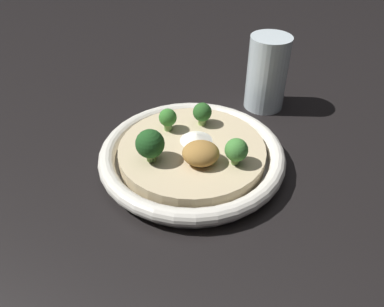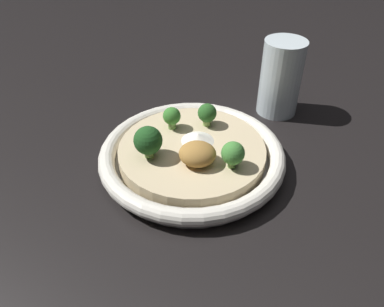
{
  "view_description": "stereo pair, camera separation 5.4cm",
  "coord_description": "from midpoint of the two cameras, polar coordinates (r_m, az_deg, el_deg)",
  "views": [
    {
      "loc": [
        0.01,
        0.43,
        0.36
      ],
      "look_at": [
        0.0,
        0.0,
        0.02
      ],
      "focal_mm": 35.0,
      "sensor_mm": 36.0,
      "label": 1
    },
    {
      "loc": [
        -0.04,
        0.42,
        0.36
      ],
      "look_at": [
        0.0,
        0.0,
        0.02
      ],
      "focal_mm": 35.0,
      "sensor_mm": 36.0,
      "label": 2
    }
  ],
  "objects": [
    {
      "name": "crispy_onion_garnish",
      "position": [
        0.5,
        -1.76,
        -0.09
      ],
      "size": [
        0.05,
        0.05,
        0.03
      ],
      "color": "#A37538",
      "rests_on": "risotto_bowl"
    },
    {
      "name": "broccoli_right",
      "position": [
        0.5,
        -9.5,
        1.29
      ],
      "size": [
        0.04,
        0.04,
        0.05
      ],
      "color": "#668E47",
      "rests_on": "risotto_bowl"
    },
    {
      "name": "risotto_bowl",
      "position": [
        0.54,
        -2.85,
        -0.37
      ],
      "size": [
        0.27,
        0.27,
        0.03
      ],
      "color": "silver",
      "rests_on": "ground_plane"
    },
    {
      "name": "cheese_sprinkle",
      "position": [
        0.54,
        -2.18,
        2.41
      ],
      "size": [
        0.05,
        0.05,
        0.01
      ],
      "color": "white",
      "rests_on": "risotto_bowl"
    },
    {
      "name": "ground_plane",
      "position": [
        0.56,
        -2.79,
        -1.83
      ],
      "size": [
        6.0,
        6.0,
        0.0
      ],
      "primitive_type": "plane",
      "color": "black"
    },
    {
      "name": "broccoli_front_left",
      "position": [
        0.57,
        -1.15,
        6.14
      ],
      "size": [
        0.03,
        0.03,
        0.04
      ],
      "color": "#84A856",
      "rests_on": "risotto_bowl"
    },
    {
      "name": "drinking_glass",
      "position": [
        0.67,
        9.07,
        11.94
      ],
      "size": [
        0.07,
        0.07,
        0.13
      ],
      "color": "silver",
      "rests_on": "ground_plane"
    },
    {
      "name": "broccoli_back_left",
      "position": [
        0.49,
        3.66,
        0.35
      ],
      "size": [
        0.03,
        0.03,
        0.04
      ],
      "color": "#668E47",
      "rests_on": "risotto_bowl"
    },
    {
      "name": "broccoli_front",
      "position": [
        0.56,
        -6.48,
        5.25
      ],
      "size": [
        0.03,
        0.03,
        0.04
      ],
      "color": "#668E47",
      "rests_on": "risotto_bowl"
    }
  ]
}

